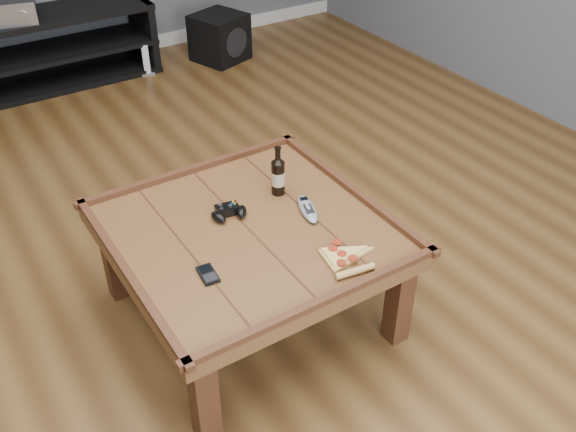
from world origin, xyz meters
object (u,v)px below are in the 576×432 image
remote_control (308,209)px  subwoofer (220,37)px  game_controller (229,212)px  game_console (145,58)px  beer_bottle (278,175)px  coffee_table (249,241)px  smartphone (208,274)px  av_receiver (2,9)px  media_console (52,50)px  pizza_slice (344,258)px

remote_control → subwoofer: bearing=88.0°
game_controller → game_console: bearing=85.5°
beer_bottle → game_console: size_ratio=0.94×
coffee_table → smartphone: 0.30m
beer_bottle → av_receiver: bearing=100.4°
media_console → game_controller: (-0.02, -2.64, 0.22)m
remote_control → game_controller: bearing=171.1°
pizza_slice → smartphone: 0.48m
game_controller → subwoofer: bearing=73.2°
pizza_slice → remote_control: size_ratio=1.41×
subwoofer → av_receiver: bearing=151.8°
beer_bottle → game_controller: 0.26m
remote_control → beer_bottle: bearing=116.8°
subwoofer → game_controller: bearing=-135.3°
smartphone → remote_control: bearing=20.7°
beer_bottle → smartphone: bearing=-147.3°
pizza_slice → media_console: bearing=102.8°
coffee_table → game_controller: bearing=102.2°
game_controller → smartphone: game_controller is taller
pizza_slice → subwoofer: pizza_slice is taller
coffee_table → smartphone: coffee_table is taller
pizza_slice → av_receiver: 3.12m
beer_bottle → pizza_slice: bearing=-93.5°
pizza_slice → remote_control: bearing=88.9°
game_console → subwoofer: bearing=7.9°
pizza_slice → game_console: bearing=91.3°
coffee_table → smartphone: bearing=-147.7°
media_console → game_console: bearing=-14.0°
media_console → remote_control: size_ratio=6.88×
av_receiver → game_console: 0.99m
smartphone → media_console: bearing=91.2°
smartphone → game_console: 2.91m
media_console → beer_bottle: beer_bottle is taller
beer_bottle → game_console: (0.38, 2.45, -0.43)m
av_receiver → subwoofer: 1.50m
beer_bottle → av_receiver: (-0.48, 2.60, 0.04)m
media_console → av_receiver: 0.41m
coffee_table → remote_control: (0.25, -0.03, 0.07)m
media_console → beer_bottle: 2.63m
remote_control → coffee_table: bearing=-168.6°
media_console → pizza_slice: media_console is taller
pizza_slice → av_receiver: av_receiver is taller
coffee_table → pizza_slice: (0.19, -0.34, 0.07)m
subwoofer → game_console: 0.58m
beer_bottle → subwoofer: 2.57m
beer_bottle → coffee_table: bearing=-146.9°
remote_control → av_receiver: size_ratio=0.42×
av_receiver → subwoofer: av_receiver is taller
coffee_table → game_controller: size_ratio=6.51×
coffee_table → smartphone: size_ratio=9.66×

